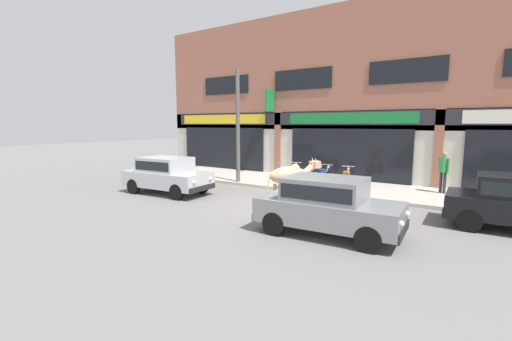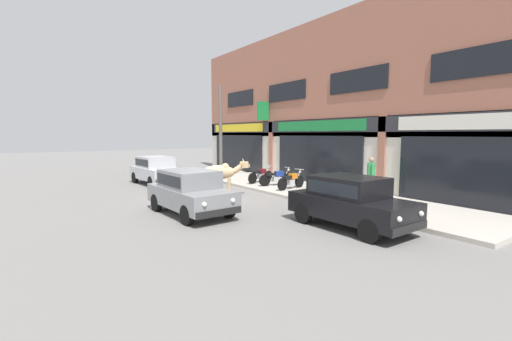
{
  "view_description": "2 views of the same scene",
  "coord_description": "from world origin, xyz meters",
  "px_view_note": "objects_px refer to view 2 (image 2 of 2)",
  "views": [
    {
      "loc": [
        5.43,
        -10.03,
        2.78
      ],
      "look_at": [
        -1.97,
        1.0,
        0.97
      ],
      "focal_mm": 24.0,
      "sensor_mm": 36.0,
      "label": 1
    },
    {
      "loc": [
        12.61,
        -6.65,
        2.65
      ],
      "look_at": [
        1.6,
        1.0,
        1.21
      ],
      "focal_mm": 24.0,
      "sensor_mm": 36.0,
      "label": 2
    }
  ],
  "objects_px": {
    "motorcycle_0": "(261,175)",
    "motorcycle_2": "(291,180)",
    "motorcycle_1": "(276,178)",
    "car_0": "(190,190)",
    "utility_pole": "(221,133)",
    "car_1": "(156,169)",
    "car_2": "(350,199)",
    "cow": "(221,173)",
    "pedestrian": "(371,173)"
  },
  "relations": [
    {
      "from": "motorcycle_0",
      "to": "motorcycle_2",
      "type": "xyz_separation_m",
      "value": [
        2.47,
        -0.04,
        0.0
      ]
    },
    {
      "from": "car_1",
      "to": "utility_pole",
      "type": "height_order",
      "value": "utility_pole"
    },
    {
      "from": "car_2",
      "to": "motorcycle_2",
      "type": "xyz_separation_m",
      "value": [
        -5.56,
        2.61,
        -0.3
      ]
    },
    {
      "from": "motorcycle_0",
      "to": "car_2",
      "type": "bearing_deg",
      "value": -18.24
    },
    {
      "from": "cow",
      "to": "utility_pole",
      "type": "height_order",
      "value": "utility_pole"
    },
    {
      "from": "car_0",
      "to": "car_1",
      "type": "relative_size",
      "value": 1.0
    },
    {
      "from": "car_0",
      "to": "motorcycle_1",
      "type": "height_order",
      "value": "car_0"
    },
    {
      "from": "motorcycle_1",
      "to": "utility_pole",
      "type": "height_order",
      "value": "utility_pole"
    },
    {
      "from": "cow",
      "to": "car_0",
      "type": "distance_m",
      "value": 3.42
    },
    {
      "from": "cow",
      "to": "car_1",
      "type": "relative_size",
      "value": 0.51
    },
    {
      "from": "motorcycle_1",
      "to": "motorcycle_2",
      "type": "relative_size",
      "value": 1.0
    },
    {
      "from": "car_1",
      "to": "motorcycle_2",
      "type": "height_order",
      "value": "car_1"
    },
    {
      "from": "motorcycle_0",
      "to": "car_1",
      "type": "bearing_deg",
      "value": -127.71
    },
    {
      "from": "motorcycle_1",
      "to": "car_0",
      "type": "bearing_deg",
      "value": -64.87
    },
    {
      "from": "cow",
      "to": "car_1",
      "type": "bearing_deg",
      "value": -166.87
    },
    {
      "from": "pedestrian",
      "to": "utility_pole",
      "type": "bearing_deg",
      "value": -164.58
    },
    {
      "from": "car_1",
      "to": "car_2",
      "type": "height_order",
      "value": "same"
    },
    {
      "from": "car_1",
      "to": "utility_pole",
      "type": "xyz_separation_m",
      "value": [
        1.1,
        3.29,
        1.87
      ]
    },
    {
      "from": "motorcycle_1",
      "to": "pedestrian",
      "type": "relative_size",
      "value": 1.12
    },
    {
      "from": "cow",
      "to": "motorcycle_0",
      "type": "bearing_deg",
      "value": 116.48
    },
    {
      "from": "car_0",
      "to": "motorcycle_1",
      "type": "bearing_deg",
      "value": 115.13
    },
    {
      "from": "car_0",
      "to": "motorcycle_2",
      "type": "distance_m",
      "value": 5.83
    },
    {
      "from": "car_0",
      "to": "motorcycle_2",
      "type": "bearing_deg",
      "value": 104.7
    },
    {
      "from": "car_0",
      "to": "motorcycle_0",
      "type": "distance_m",
      "value": 6.92
    },
    {
      "from": "car_0",
      "to": "car_1",
      "type": "xyz_separation_m",
      "value": [
        -7.33,
        1.31,
        0.0
      ]
    },
    {
      "from": "motorcycle_1",
      "to": "motorcycle_2",
      "type": "xyz_separation_m",
      "value": [
        1.21,
        -0.09,
        0.0
      ]
    },
    {
      "from": "cow",
      "to": "utility_pole",
      "type": "relative_size",
      "value": 0.37
    },
    {
      "from": "car_1",
      "to": "motorcycle_2",
      "type": "relative_size",
      "value": 2.06
    },
    {
      "from": "cow",
      "to": "motorcycle_1",
      "type": "relative_size",
      "value": 1.05
    },
    {
      "from": "motorcycle_0",
      "to": "motorcycle_2",
      "type": "distance_m",
      "value": 2.48
    },
    {
      "from": "car_0",
      "to": "cow",
      "type": "bearing_deg",
      "value": 133.67
    },
    {
      "from": "car_0",
      "to": "pedestrian",
      "type": "xyz_separation_m",
      "value": [
        1.93,
        6.85,
        0.3
      ]
    },
    {
      "from": "cow",
      "to": "car_2",
      "type": "height_order",
      "value": "cow"
    },
    {
      "from": "motorcycle_0",
      "to": "motorcycle_1",
      "type": "relative_size",
      "value": 0.99
    },
    {
      "from": "motorcycle_0",
      "to": "motorcycle_1",
      "type": "xyz_separation_m",
      "value": [
        1.27,
        0.05,
        0.0
      ]
    },
    {
      "from": "motorcycle_0",
      "to": "utility_pole",
      "type": "xyz_separation_m",
      "value": [
        -2.27,
        -1.08,
        2.17
      ]
    },
    {
      "from": "car_2",
      "to": "pedestrian",
      "type": "relative_size",
      "value": 2.28
    },
    {
      "from": "motorcycle_0",
      "to": "car_0",
      "type": "bearing_deg",
      "value": -55.13
    },
    {
      "from": "car_1",
      "to": "motorcycle_0",
      "type": "bearing_deg",
      "value": 52.29
    },
    {
      "from": "motorcycle_2",
      "to": "cow",
      "type": "bearing_deg",
      "value": -105.49
    },
    {
      "from": "pedestrian",
      "to": "utility_pole",
      "type": "relative_size",
      "value": 0.31
    },
    {
      "from": "cow",
      "to": "motorcycle_1",
      "type": "bearing_deg",
      "value": 95.77
    },
    {
      "from": "cow",
      "to": "motorcycle_2",
      "type": "height_order",
      "value": "cow"
    },
    {
      "from": "car_1",
      "to": "cow",
      "type": "bearing_deg",
      "value": 13.13
    },
    {
      "from": "car_1",
      "to": "utility_pole",
      "type": "bearing_deg",
      "value": 71.45
    },
    {
      "from": "motorcycle_1",
      "to": "utility_pole",
      "type": "bearing_deg",
      "value": -162.38
    },
    {
      "from": "motorcycle_2",
      "to": "motorcycle_0",
      "type": "bearing_deg",
      "value": 179.06
    },
    {
      "from": "motorcycle_1",
      "to": "car_1",
      "type": "bearing_deg",
      "value": -136.45
    },
    {
      "from": "car_0",
      "to": "utility_pole",
      "type": "bearing_deg",
      "value": 143.55
    },
    {
      "from": "pedestrian",
      "to": "car_0",
      "type": "bearing_deg",
      "value": -105.73
    }
  ]
}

